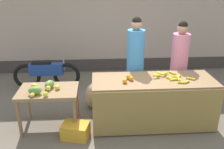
# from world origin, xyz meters

# --- Properties ---
(ground_plane) EXTENTS (24.00, 24.00, 0.00)m
(ground_plane) POSITION_xyz_m (0.00, 0.00, 0.00)
(ground_plane) COLOR #665B4C
(market_wall_back) EXTENTS (8.66, 0.23, 3.22)m
(market_wall_back) POSITION_xyz_m (0.00, 2.89, 1.58)
(market_wall_back) COLOR tan
(market_wall_back) RESTS_ON ground
(fruit_stall_counter) EXTENTS (2.18, 0.83, 0.88)m
(fruit_stall_counter) POSITION_xyz_m (0.44, -0.01, 0.44)
(fruit_stall_counter) COLOR olive
(fruit_stall_counter) RESTS_ON ground
(side_table_wooden) EXTENTS (1.03, 0.68, 0.74)m
(side_table_wooden) POSITION_xyz_m (-1.42, 0.00, 0.64)
(side_table_wooden) COLOR olive
(side_table_wooden) RESTS_ON ground
(banana_bunch_pile) EXTENTS (0.73, 0.57, 0.07)m
(banana_bunch_pile) POSITION_xyz_m (0.77, 0.02, 0.91)
(banana_bunch_pile) COLOR gold
(banana_bunch_pile) RESTS_ON fruit_stall_counter
(orange_pile) EXTENTS (0.21, 0.26, 0.09)m
(orange_pile) POSITION_xyz_m (-0.02, -0.04, 0.92)
(orange_pile) COLOR orange
(orange_pile) RESTS_ON fruit_stall_counter
(mango_papaya_pile) EXTENTS (0.53, 0.53, 0.14)m
(mango_papaya_pile) POSITION_xyz_m (-1.49, -0.06, 0.80)
(mango_papaya_pile) COLOR yellow
(mango_papaya_pile) RESTS_ON side_table_wooden
(vendor_woman_blue_shirt) EXTENTS (0.34, 0.34, 1.88)m
(vendor_woman_blue_shirt) POSITION_xyz_m (0.21, 0.65, 0.95)
(vendor_woman_blue_shirt) COLOR #33333D
(vendor_woman_blue_shirt) RESTS_ON ground
(vendor_woman_pink_shirt) EXTENTS (0.34, 0.34, 1.78)m
(vendor_woman_pink_shirt) POSITION_xyz_m (1.12, 0.69, 0.90)
(vendor_woman_pink_shirt) COLOR #33333D
(vendor_woman_pink_shirt) RESTS_ON ground
(parked_motorcycle) EXTENTS (1.60, 0.18, 0.88)m
(parked_motorcycle) POSITION_xyz_m (-1.77, 1.66, 0.40)
(parked_motorcycle) COLOR black
(parked_motorcycle) RESTS_ON ground
(produce_crate) EXTENTS (0.51, 0.42, 0.26)m
(produce_crate) POSITION_xyz_m (-0.94, -0.38, 0.13)
(produce_crate) COLOR gold
(produce_crate) RESTS_ON ground
(produce_sack) EXTENTS (0.41, 0.44, 0.54)m
(produce_sack) POSITION_xyz_m (-0.65, 0.64, 0.27)
(produce_sack) COLOR tan
(produce_sack) RESTS_ON ground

